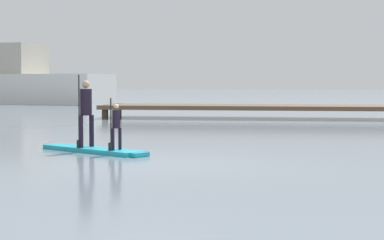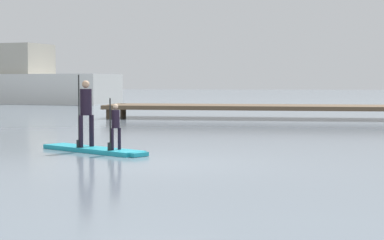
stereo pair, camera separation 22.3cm
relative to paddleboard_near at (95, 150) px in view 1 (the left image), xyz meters
The scene contains 6 objects.
ground_plane 2.52m from the paddleboard_near, 45.56° to the right, with size 240.00×240.00×0.00m, color slate.
paddleboard_near is the anchor object (origin of this frame).
paddler_adult 0.99m from the paddleboard_near, 148.12° to the left, with size 0.38×0.43×1.70m.
paddler_child_solo 0.98m from the paddleboard_near, 34.27° to the right, with size 0.27×0.33×1.17m.
fishing_boat_white_large 36.78m from the paddleboard_near, 115.75° to the left, with size 14.80×7.26×10.18m.
floating_dock 14.94m from the paddleboard_near, 79.05° to the left, with size 13.24×2.97×0.60m.
Camera 1 is at (2.71, -13.41, 1.65)m, focal length 63.45 mm.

